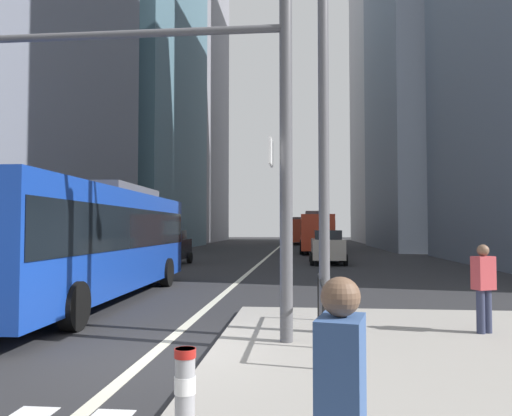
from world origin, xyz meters
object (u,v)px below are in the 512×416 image
car_receding_far (318,238)px  city_bus_red_receding (316,231)px  car_oncoming_mid (168,247)px  city_bus_blue_oncoming (92,236)px  car_receding_near (327,247)px  city_bus_red_distant (300,230)px  traffic_signal_gantry (147,110)px  street_lamp_post (323,58)px  pedestrian_waiting (341,411)px  pedestrian_walking (484,284)px  bollard_left (185,391)px

car_receding_far → city_bus_red_receding: bearing=-92.7°
car_oncoming_mid → city_bus_blue_oncoming: bearing=-83.2°
car_receding_near → city_bus_blue_oncoming: bearing=-115.8°
city_bus_red_distant → car_receding_far: (1.90, -11.15, -0.84)m
city_bus_red_receding → car_receding_near: 13.08m
traffic_signal_gantry → street_lamp_post: (3.14, 0.82, 1.12)m
city_bus_red_distant → car_receding_far: city_bus_red_distant is taller
city_bus_red_distant → car_receding_near: size_ratio=2.41×
car_oncoming_mid → pedestrian_waiting: bearing=-72.1°
street_lamp_post → pedestrian_walking: 5.14m
city_bus_red_receding → pedestrian_walking: (2.14, -32.11, -0.79)m
car_oncoming_mid → street_lamp_post: bearing=-65.8°
car_receding_far → pedestrian_walking: bearing=-87.8°
city_bus_blue_oncoming → pedestrian_waiting: size_ratio=7.07×
city_bus_red_distant → car_receding_near: 34.74m
bollard_left → city_bus_blue_oncoming: bearing=118.7°
car_receding_near → car_receding_far: size_ratio=0.99×
pedestrian_waiting → car_receding_far: bearing=88.3°
city_bus_blue_oncoming → city_bus_red_distant: size_ratio=1.09×
city_bus_blue_oncoming → pedestrian_walking: (9.20, -3.85, -0.79)m
city_bus_red_receding → car_receding_near: size_ratio=2.51×
pedestrian_waiting → car_oncoming_mid: bearing=107.9°
pedestrian_waiting → traffic_signal_gantry: bearing=118.0°
street_lamp_post → pedestrian_walking: (2.91, 0.20, -4.24)m
city_bus_red_receding → car_oncoming_mid: 17.12m
car_oncoming_mid → pedestrian_walking: size_ratio=2.50×
city_bus_blue_oncoming → car_receding_far: 39.50m
car_oncoming_mid → car_receding_near: 9.13m
city_bus_red_receding → street_lamp_post: street_lamp_post is taller
city_bus_red_distant → pedestrian_waiting: city_bus_red_distant is taller
city_bus_red_receding → city_bus_blue_oncoming: bearing=-104.0°
city_bus_red_distant → pedestrian_walking: city_bus_red_distant is taller
city_bus_red_receding → pedestrian_waiting: 38.68m
city_bus_red_receding → pedestrian_walking: size_ratio=6.91×
city_bus_red_distant → traffic_signal_gantry: 54.88m
street_lamp_post → bollard_left: size_ratio=9.45×
traffic_signal_gantry → pedestrian_walking: size_ratio=4.46×
pedestrian_walking → traffic_signal_gantry: bearing=-170.4°
car_oncoming_mid → car_receding_far: same height
city_bus_blue_oncoming → car_receding_near: size_ratio=2.62×
city_bus_blue_oncoming → car_receding_far: bearing=79.0°
pedestrian_walking → car_receding_near: bearing=95.6°
city_bus_blue_oncoming → car_oncoming_mid: 13.66m
city_bus_red_receding → pedestrian_waiting: (-0.97, -38.66, -0.77)m
city_bus_red_receding → bollard_left: size_ratio=13.23×
city_bus_red_receding → city_bus_red_distant: 21.69m
car_oncoming_mid → bollard_left: car_oncoming_mid is taller
car_receding_near → traffic_signal_gantry: bearing=-101.8°
car_receding_far → street_lamp_post: street_lamp_post is taller
car_receding_far → traffic_signal_gantry: size_ratio=0.62×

